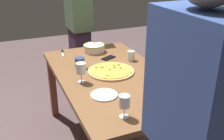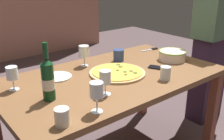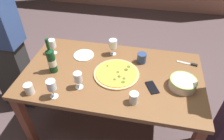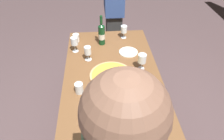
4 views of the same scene
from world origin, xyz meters
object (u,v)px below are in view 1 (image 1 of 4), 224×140
(wine_glass_by_bottle, at_px, (124,102))
(person_host, at_px, (79,26))
(wine_glass_far_left, at_px, (81,69))
(pizza_knife, at_px, (63,52))
(cup_amber, at_px, (192,92))
(cup_spare, at_px, (80,63))
(cup_ceramic, at_px, (131,56))
(cell_phone, at_px, (108,58))
(wine_glass_far_right, at_px, (176,71))
(pizza, at_px, (111,71))
(side_plate, at_px, (104,95))
(dining_table, at_px, (112,84))
(wine_glass_near_pizza, at_px, (149,68))
(wine_bottle, at_px, (152,84))
(serving_bowl, at_px, (94,48))

(wine_glass_by_bottle, relative_size, person_host, 0.09)
(wine_glass_far_left, xyz_separation_m, pizza_knife, (0.74, -0.02, -0.11))
(cup_amber, height_order, cup_spare, cup_spare)
(cup_ceramic, bearing_deg, cell_phone, 53.50)
(wine_glass_far_right, bearing_deg, pizza, 39.04)
(wine_glass_far_right, height_order, side_plate, wine_glass_far_right)
(wine_glass_far_right, bearing_deg, cup_ceramic, 6.11)
(wine_glass_by_bottle, height_order, pizza_knife, wine_glass_by_bottle)
(cup_ceramic, bearing_deg, person_host, 13.67)
(wine_glass_far_left, bearing_deg, pizza, -73.20)
(dining_table, height_order, pizza, pizza)
(dining_table, height_order, person_host, person_host)
(wine_glass_near_pizza, distance_m, cup_spare, 0.65)
(wine_bottle, height_order, person_host, person_host)
(wine_glass_by_bottle, relative_size, wine_glass_far_right, 0.90)
(serving_bowl, height_order, wine_glass_by_bottle, wine_glass_by_bottle)
(wine_glass_near_pizza, bearing_deg, cup_spare, 42.61)
(cup_ceramic, bearing_deg, wine_glass_far_right, -173.89)
(serving_bowl, bearing_deg, wine_glass_near_pizza, -168.33)
(wine_bottle, distance_m, cup_amber, 0.31)
(wine_bottle, xyz_separation_m, person_host, (1.71, 0.01, 0.02))
(pizza, xyz_separation_m, wine_glass_far_left, (-0.09, 0.30, 0.10))
(serving_bowl, bearing_deg, cup_amber, -165.45)
(wine_glass_far_left, xyz_separation_m, side_plate, (-0.28, -0.08, -0.11))
(wine_bottle, bearing_deg, pizza_knife, 15.56)
(wine_glass_far_right, relative_size, cell_phone, 1.17)
(cell_phone, distance_m, person_host, 0.84)
(serving_bowl, distance_m, side_plate, 0.96)
(wine_bottle, distance_m, person_host, 1.71)
(dining_table, xyz_separation_m, person_host, (1.19, -0.06, 0.24))
(cell_phone, distance_m, pizza_knife, 0.51)
(side_plate, distance_m, cell_phone, 0.76)
(pizza, distance_m, person_host, 1.15)
(cup_amber, relative_size, cup_ceramic, 0.96)
(side_plate, bearing_deg, cup_ceramic, -41.95)
(wine_glass_near_pizza, xyz_separation_m, cup_spare, (0.47, 0.44, -0.06))
(wine_glass_far_left, bearing_deg, wine_bottle, -142.92)
(side_plate, bearing_deg, pizza_knife, 3.61)
(serving_bowl, xyz_separation_m, pizza_knife, (0.09, 0.32, -0.04))
(serving_bowl, relative_size, wine_bottle, 0.67)
(serving_bowl, bearing_deg, person_host, -1.10)
(wine_glass_near_pizza, bearing_deg, wine_glass_by_bottle, 134.31)
(wine_glass_far_left, bearing_deg, serving_bowl, -27.49)
(serving_bowl, distance_m, person_host, 0.59)
(wine_glass_far_right, xyz_separation_m, cup_amber, (-0.21, -0.00, -0.08))
(wine_glass_far_right, bearing_deg, serving_bowl, 17.34)
(pizza, distance_m, side_plate, 0.43)
(wine_bottle, distance_m, wine_glass_near_pizza, 0.33)
(cup_spare, height_order, person_host, person_host)
(serving_bowl, bearing_deg, pizza_knife, 73.84)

